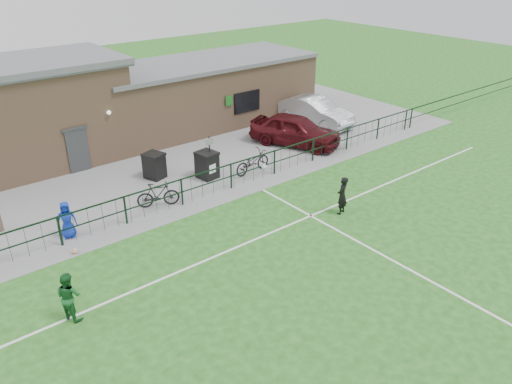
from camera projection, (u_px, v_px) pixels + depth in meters
ground at (353, 283)px, 15.97m from camera, size 90.00×90.00×0.00m
paving_strip at (152, 157)px, 25.41m from camera, size 34.00×13.00×0.02m
pitch_line_touch at (215, 196)px, 21.42m from camera, size 28.00×0.10×0.01m
pitch_line_mid at (273, 232)px, 18.76m from camera, size 28.00×0.10×0.01m
pitch_line_perp at (392, 260)px, 17.08m from camera, size 0.10×16.00×0.01m
perimeter_fence at (212, 182)px, 21.30m from camera, size 28.00×0.10×1.20m
wheelie_bin_left at (154, 166)px, 22.86m from camera, size 0.96×1.03×1.12m
wheelie_bin_right at (207, 166)px, 22.87m from camera, size 0.90×0.99×1.17m
sign_post at (210, 157)px, 22.74m from camera, size 0.07×0.07×2.00m
car_maroon at (295, 130)px, 26.55m from camera, size 3.79×5.24×1.66m
car_silver at (314, 111)px, 29.57m from camera, size 2.31×5.08×1.62m
bicycle_d at (158, 195)px, 20.36m from camera, size 1.79×1.13×1.04m
bicycle_e at (252, 162)px, 23.41m from camera, size 2.09×0.89×1.07m
spectator_child at (67, 220)px, 18.13m from camera, size 0.81×0.67×1.43m
goalkeeper_kick at (340, 195)px, 19.78m from camera, size 2.06×3.30×1.58m
outfield_player at (69, 296)px, 14.15m from camera, size 0.81×0.90×1.52m
ball_ground at (75, 251)px, 17.41m from camera, size 0.21×0.21×0.21m
clubhouse at (106, 104)px, 26.02m from camera, size 24.25×5.40×4.96m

